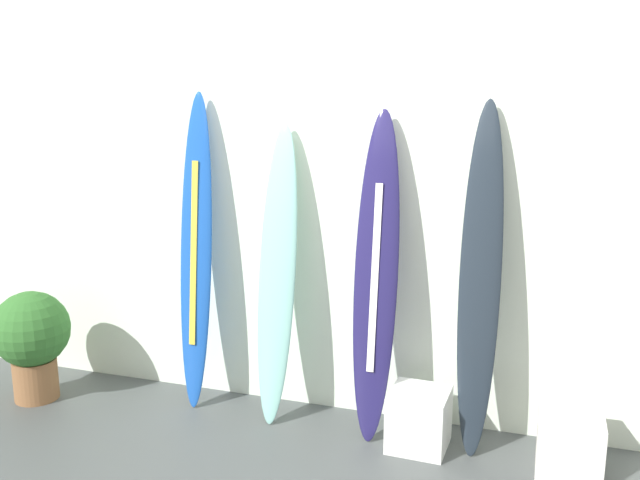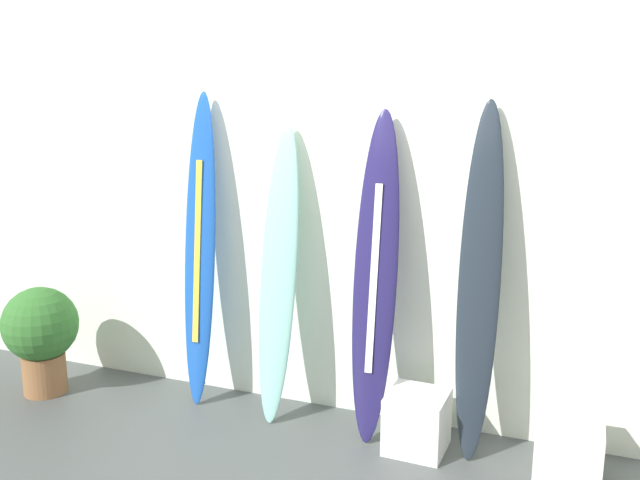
% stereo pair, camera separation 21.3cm
% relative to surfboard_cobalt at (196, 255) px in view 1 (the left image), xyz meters
% --- Properties ---
extents(wall_back, '(7.20, 0.20, 2.80)m').
position_rel_surfboard_cobalt_xyz_m(wall_back, '(1.17, 0.29, 0.37)').
color(wall_back, silver).
rests_on(wall_back, ground).
extents(surfboard_cobalt, '(0.22, 0.31, 2.08)m').
position_rel_surfboard_cobalt_xyz_m(surfboard_cobalt, '(0.00, 0.00, 0.00)').
color(surfboard_cobalt, '#1A51B2').
rests_on(surfboard_cobalt, ground).
extents(surfboard_seafoam, '(0.26, 0.39, 1.89)m').
position_rel_surfboard_cobalt_xyz_m(surfboard_seafoam, '(0.58, -0.03, -0.08)').
color(surfboard_seafoam, '#84C3B8').
rests_on(surfboard_seafoam, ground).
extents(surfboard_navy, '(0.28, 0.40, 1.99)m').
position_rel_surfboard_cobalt_xyz_m(surfboard_navy, '(1.22, -0.04, -0.04)').
color(surfboard_navy, '#211C4F').
rests_on(surfboard_navy, ground).
extents(surfboard_charcoal, '(0.25, 0.38, 2.05)m').
position_rel_surfboard_cobalt_xyz_m(surfboard_charcoal, '(1.83, -0.03, -0.02)').
color(surfboard_charcoal, '#202932').
rests_on(surfboard_charcoal, ground).
extents(display_block_left, '(0.35, 0.35, 0.35)m').
position_rel_surfboard_cobalt_xyz_m(display_block_left, '(1.52, -0.15, -0.85)').
color(display_block_left, silver).
rests_on(display_block_left, ground).
extents(display_block_center, '(0.35, 0.35, 0.34)m').
position_rel_surfboard_cobalt_xyz_m(display_block_center, '(2.37, -0.17, -0.86)').
color(display_block_center, silver).
rests_on(display_block_center, ground).
extents(potted_plant, '(0.52, 0.52, 0.76)m').
position_rel_surfboard_cobalt_xyz_m(potted_plant, '(-1.10, -0.32, -0.58)').
color(potted_plant, brown).
rests_on(potted_plant, ground).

